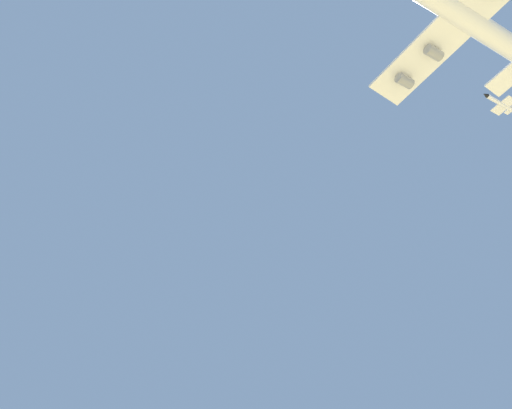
{
  "coord_description": "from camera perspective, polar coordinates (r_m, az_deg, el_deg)",
  "views": [
    {
      "loc": [
        65.99,
        95.0,
        2.93
      ],
      "look_at": [
        -16.79,
        59.78,
        76.37
      ],
      "focal_mm": 39.02,
      "sensor_mm": 36.0,
      "label": 1
    }
  ],
  "objects": [
    {
      "name": "chase_jet_lead",
      "position": [
        212.28,
        23.76,
        9.48
      ],
      "size": [
        13.93,
        11.45,
        4.0
      ],
      "rotation": [
        0.0,
        0.0,
        -0.64
      ],
      "color": "silver"
    },
    {
      "name": "carrier_jet",
      "position": [
        166.68,
        20.21,
        17.74
      ],
      "size": [
        69.83,
        57.41,
        20.02
      ],
      "rotation": [
        0.09,
        0.0,
        -0.54
      ],
      "color": "white"
    }
  ]
}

